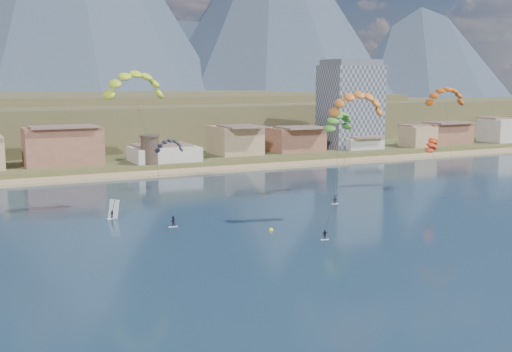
# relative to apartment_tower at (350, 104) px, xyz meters

# --- Properties ---
(ground) EXTENTS (2400.00, 2400.00, 0.00)m
(ground) POSITION_rel_apartment_tower_xyz_m (-85.00, -128.00, -17.82)
(ground) COLOR #0D2132
(ground) RESTS_ON ground
(beach) EXTENTS (2200.00, 12.00, 0.90)m
(beach) POSITION_rel_apartment_tower_xyz_m (-85.00, -22.00, -17.57)
(beach) COLOR tan
(beach) RESTS_ON ground
(land) EXTENTS (2200.00, 900.00, 4.00)m
(land) POSITION_rel_apartment_tower_xyz_m (-85.00, 432.00, -17.82)
(land) COLOR brown
(land) RESTS_ON ground
(foothills) EXTENTS (940.00, 210.00, 18.00)m
(foothills) POSITION_rel_apartment_tower_xyz_m (-62.61, 104.47, -8.74)
(foothills) COLOR brown
(foothills) RESTS_ON ground
(apartment_tower) EXTENTS (20.00, 16.00, 32.00)m
(apartment_tower) POSITION_rel_apartment_tower_xyz_m (0.00, 0.00, 0.00)
(apartment_tower) COLOR gray
(apartment_tower) RESTS_ON ground
(watchtower) EXTENTS (5.82, 5.82, 8.60)m
(watchtower) POSITION_rel_apartment_tower_xyz_m (-80.00, -14.00, -11.45)
(watchtower) COLOR #47382D
(watchtower) RESTS_ON ground
(kitesurfer_yellow) EXTENTS (13.12, 18.60, 30.58)m
(kitesurfer_yellow) POSITION_rel_apartment_tower_xyz_m (-99.04, -70.58, 8.38)
(kitesurfer_yellow) COLOR silver
(kitesurfer_yellow) RESTS_ON ground
(kitesurfer_orange) EXTENTS (17.51, 11.42, 26.59)m
(kitesurfer_orange) POSITION_rel_apartment_tower_xyz_m (-65.75, -97.88, 4.94)
(kitesurfer_orange) COLOR silver
(kitesurfer_orange) RESTS_ON ground
(kitesurfer_green) EXTENTS (13.28, 14.50, 21.38)m
(kitesurfer_green) POSITION_rel_apartment_tower_xyz_m (-51.57, -70.53, -0.20)
(kitesurfer_green) COLOR silver
(kitesurfer_green) RESTS_ON ground
(distant_kite_dark) EXTENTS (7.59, 5.60, 14.30)m
(distant_kite_dark) POSITION_rel_apartment_tower_xyz_m (-84.70, -47.22, -6.54)
(distant_kite_dark) COLOR #262626
(distant_kite_dark) RESTS_ON ground
(distant_kite_orange) EXTENTS (10.99, 6.94, 26.22)m
(distant_kite_orange) POSITION_rel_apartment_tower_xyz_m (-23.18, -74.26, 5.45)
(distant_kite_orange) COLOR #262626
(distant_kite_orange) RESTS_ON ground
(distant_kite_red) EXTENTS (7.47, 7.54, 14.53)m
(distant_kite_red) POSITION_rel_apartment_tower_xyz_m (-27.96, -75.29, -6.27)
(distant_kite_red) COLOR #262626
(distant_kite_red) RESTS_ON ground
(windsurfer) EXTENTS (2.09, 2.28, 3.67)m
(windsurfer) POSITION_rel_apartment_tower_xyz_m (-104.88, -73.94, -16.65)
(windsurfer) COLOR silver
(windsurfer) RESTS_ON ground
(buoy) EXTENTS (0.80, 0.80, 0.80)m
(buoy) POSITION_rel_apartment_tower_xyz_m (-82.02, -95.96, -17.68)
(buoy) COLOR #FFFA1A
(buoy) RESTS_ON ground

